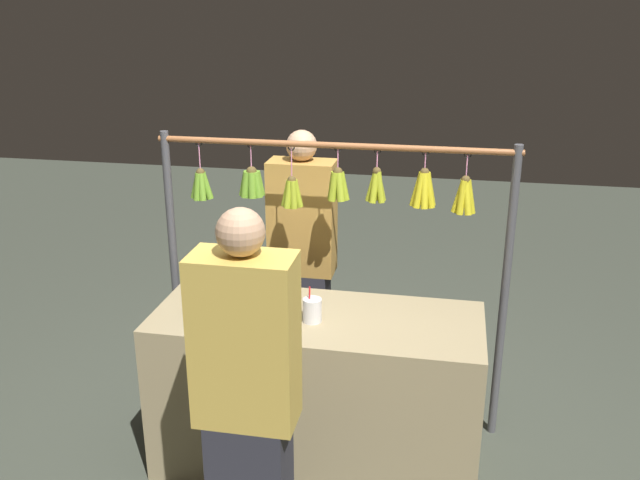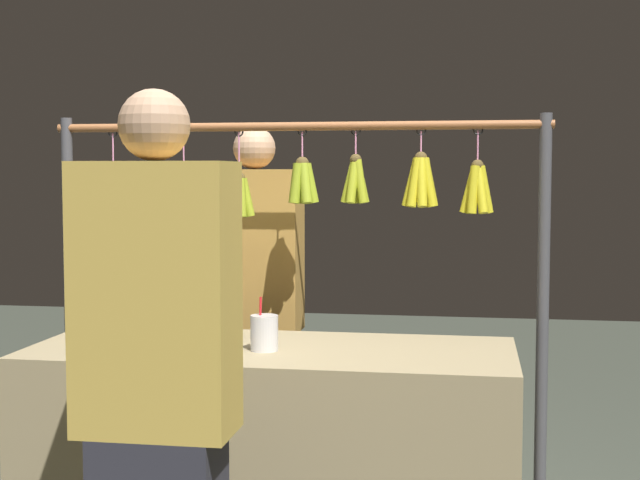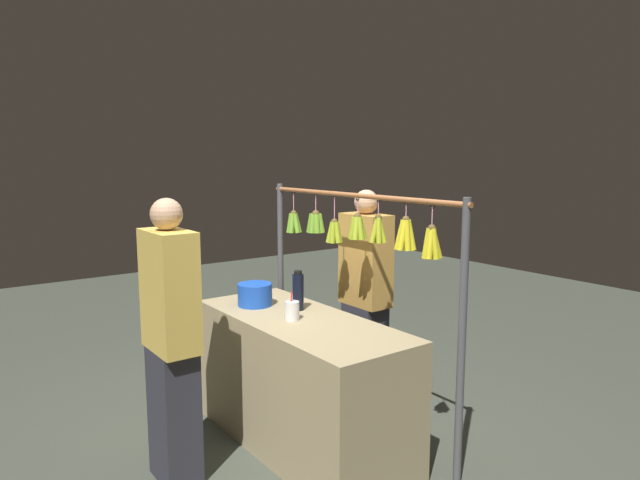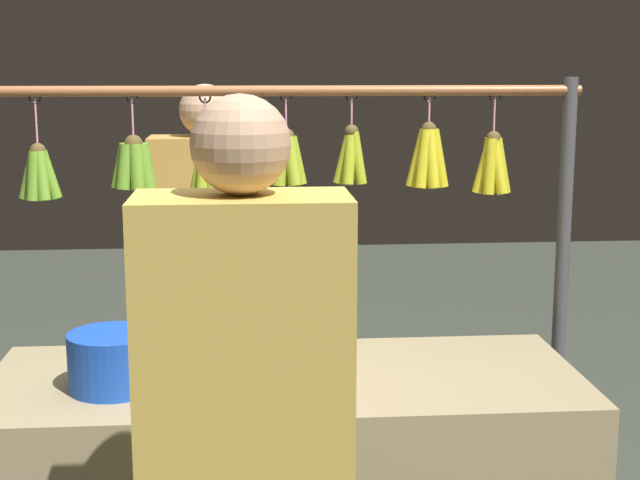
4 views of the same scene
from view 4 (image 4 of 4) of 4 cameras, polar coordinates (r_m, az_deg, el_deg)
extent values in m
cylinder|color=#4C4C51|center=(3.11, 14.42, -5.37)|extent=(0.04, 0.04, 1.61)
cylinder|color=#9E6038|center=(2.82, -2.62, 9.11)|extent=(1.86, 0.03, 0.03)
torus|color=black|center=(2.92, 10.67, 8.64)|extent=(0.04, 0.01, 0.04)
cylinder|color=pink|center=(2.92, 10.62, 7.37)|extent=(0.01, 0.01, 0.13)
sphere|color=brown|center=(2.93, 10.58, 6.14)|extent=(0.04, 0.04, 0.04)
cylinder|color=gold|center=(2.93, 10.04, 4.49)|extent=(0.07, 0.04, 0.17)
cylinder|color=gold|center=(2.91, 10.39, 4.43)|extent=(0.05, 0.05, 0.18)
cylinder|color=gold|center=(2.92, 10.87, 4.43)|extent=(0.06, 0.07, 0.18)
cylinder|color=gold|center=(2.94, 11.01, 4.47)|extent=(0.07, 0.04, 0.17)
cylinder|color=gold|center=(2.96, 10.70, 4.52)|extent=(0.06, 0.07, 0.18)
cylinder|color=gold|center=(2.95, 10.16, 4.53)|extent=(0.05, 0.06, 0.18)
torus|color=black|center=(2.87, 6.73, 8.72)|extent=(0.04, 0.01, 0.04)
cylinder|color=pink|center=(2.87, 6.70, 7.71)|extent=(0.01, 0.01, 0.10)
sphere|color=brown|center=(2.88, 6.68, 6.75)|extent=(0.05, 0.05, 0.05)
cylinder|color=gold|center=(2.88, 6.04, 4.99)|extent=(0.08, 0.04, 0.18)
cylinder|color=gold|center=(2.86, 6.36, 4.95)|extent=(0.06, 0.06, 0.18)
cylinder|color=gold|center=(2.86, 6.87, 4.93)|extent=(0.04, 0.08, 0.18)
cylinder|color=gold|center=(2.88, 7.24, 4.97)|extent=(0.07, 0.05, 0.18)
cylinder|color=gold|center=(2.90, 7.15, 5.02)|extent=(0.07, 0.05, 0.18)
cylinder|color=gold|center=(2.92, 6.58, 5.05)|extent=(0.04, 0.07, 0.18)
cylinder|color=gold|center=(2.90, 6.13, 5.04)|extent=(0.07, 0.07, 0.18)
torus|color=black|center=(2.84, 1.96, 8.76)|extent=(0.04, 0.01, 0.04)
cylinder|color=pink|center=(2.84, 1.95, 7.68)|extent=(0.01, 0.01, 0.10)
sphere|color=brown|center=(2.84, 1.94, 6.65)|extent=(0.04, 0.04, 0.04)
cylinder|color=#A8B525|center=(2.85, 1.52, 5.05)|extent=(0.07, 0.04, 0.16)
cylinder|color=#A8B525|center=(2.83, 1.83, 5.01)|extent=(0.05, 0.07, 0.16)
cylinder|color=#A8B525|center=(2.84, 2.31, 5.03)|extent=(0.06, 0.05, 0.16)
cylinder|color=#A8B525|center=(2.86, 2.23, 5.07)|extent=(0.06, 0.06, 0.17)
cylinder|color=#A8B525|center=(2.87, 1.80, 5.09)|extent=(0.04, 0.07, 0.16)
torus|color=black|center=(2.82, -2.11, 8.75)|extent=(0.04, 0.01, 0.04)
cylinder|color=pink|center=(2.82, -2.10, 7.53)|extent=(0.01, 0.01, 0.12)
sphere|color=brown|center=(2.83, -2.09, 6.35)|extent=(0.05, 0.05, 0.05)
cylinder|color=#9AB127|center=(2.83, -2.66, 4.87)|extent=(0.06, 0.04, 0.15)
cylinder|color=#9AB127|center=(2.81, -2.42, 4.82)|extent=(0.05, 0.06, 0.15)
cylinder|color=#9AB127|center=(2.81, -1.75, 4.82)|extent=(0.06, 0.07, 0.16)
cylinder|color=#9AB127|center=(2.83, -1.50, 4.87)|extent=(0.07, 0.04, 0.15)
cylinder|color=#9AB127|center=(2.86, -1.82, 4.92)|extent=(0.06, 0.07, 0.16)
cylinder|color=#9AB127|center=(2.86, -2.33, 4.92)|extent=(0.05, 0.05, 0.15)
torus|color=black|center=(2.82, -7.06, 8.67)|extent=(0.04, 0.01, 0.04)
cylinder|color=pink|center=(2.82, -7.02, 6.90)|extent=(0.01, 0.01, 0.17)
sphere|color=brown|center=(2.83, -6.98, 5.16)|extent=(0.05, 0.05, 0.05)
cylinder|color=#9FB226|center=(2.84, -7.48, 3.72)|extent=(0.07, 0.04, 0.15)
cylinder|color=#9FB226|center=(2.81, -7.20, 3.66)|extent=(0.05, 0.06, 0.15)
cylinder|color=#9FB226|center=(2.81, -6.70, 3.67)|extent=(0.05, 0.05, 0.15)
cylinder|color=#9FB226|center=(2.84, -6.41, 3.74)|extent=(0.06, 0.04, 0.15)
cylinder|color=#9FB226|center=(2.86, -6.66, 3.78)|extent=(0.05, 0.06, 0.15)
cylinder|color=#9FB226|center=(2.86, -7.20, 3.77)|extent=(0.05, 0.05, 0.15)
torus|color=black|center=(2.84, -11.45, 8.56)|extent=(0.04, 0.02, 0.04)
cylinder|color=pink|center=(2.84, -11.40, 7.16)|extent=(0.01, 0.01, 0.13)
sphere|color=brown|center=(2.84, -11.35, 5.80)|extent=(0.05, 0.05, 0.05)
cylinder|color=#6AA12C|center=(2.85, -12.03, 4.44)|extent=(0.07, 0.04, 0.14)
cylinder|color=#6AA12C|center=(2.82, -11.84, 4.39)|extent=(0.06, 0.06, 0.14)
cylinder|color=#6AA12C|center=(2.81, -11.15, 4.39)|extent=(0.05, 0.06, 0.14)
cylinder|color=#6AA12C|center=(2.83, -10.67, 4.44)|extent=(0.06, 0.05, 0.14)
cylinder|color=#6AA12C|center=(2.86, -10.61, 4.51)|extent=(0.06, 0.05, 0.14)
cylinder|color=#6AA12C|center=(2.88, -11.13, 4.54)|extent=(0.05, 0.07, 0.14)
cylinder|color=#6AA12C|center=(2.88, -11.63, 4.52)|extent=(0.05, 0.06, 0.14)
torus|color=black|center=(2.88, -17.07, 8.33)|extent=(0.04, 0.01, 0.04)
cylinder|color=pink|center=(2.88, -16.98, 6.76)|extent=(0.01, 0.01, 0.15)
sphere|color=brown|center=(2.89, -16.90, 5.24)|extent=(0.05, 0.05, 0.05)
cylinder|color=#6BA12C|center=(2.91, -17.33, 3.80)|extent=(0.07, 0.04, 0.15)
cylinder|color=#6BA12C|center=(2.88, -17.13, 3.75)|extent=(0.05, 0.06, 0.15)
cylinder|color=#6BA12C|center=(2.87, -16.67, 3.76)|extent=(0.05, 0.06, 0.15)
cylinder|color=#6BA12C|center=(2.89, -16.28, 3.84)|extent=(0.07, 0.04, 0.15)
cylinder|color=#6BA12C|center=(2.92, -16.46, 3.88)|extent=(0.05, 0.07, 0.15)
cylinder|color=#6BA12C|center=(2.92, -17.05, 3.86)|extent=(0.06, 0.06, 0.15)
cylinder|color=black|center=(2.59, -6.15, -5.14)|extent=(0.07, 0.07, 0.24)
cylinder|color=black|center=(2.55, -6.21, -2.32)|extent=(0.05, 0.05, 0.02)
cylinder|color=blue|center=(2.46, -12.54, -7.24)|extent=(0.23, 0.23, 0.15)
cylinder|color=silver|center=(2.45, -2.28, -7.45)|extent=(0.09, 0.09, 0.11)
cylinder|color=red|center=(2.44, -2.60, -6.81)|extent=(0.01, 0.02, 0.17)
cube|color=#2D2D38|center=(3.36, -6.60, -11.56)|extent=(0.30, 0.20, 0.75)
cube|color=#BF8C3F|center=(3.16, -6.87, 0.35)|extent=(0.38, 0.20, 0.66)
sphere|color=tan|center=(3.11, -7.05, 7.89)|extent=(0.17, 0.17, 0.17)
cube|color=gold|center=(1.69, -4.66, -8.49)|extent=(0.38, 0.21, 0.66)
sphere|color=tan|center=(1.60, -4.89, 5.83)|extent=(0.17, 0.17, 0.17)
camera|label=1|loc=(1.10, 129.71, 29.09)|focal=38.86mm
camera|label=2|loc=(0.95, 116.75, -20.44)|focal=51.37mm
camera|label=3|loc=(2.97, 77.40, 5.77)|focal=32.17mm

